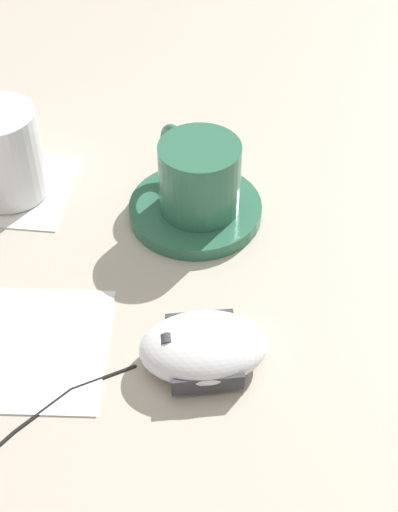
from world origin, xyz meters
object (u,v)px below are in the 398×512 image
(saucer, at_px, (195,210))
(coffee_cup, at_px, (198,176))
(drinking_glass, at_px, (3,153))
(computer_mouse, at_px, (203,347))

(saucer, distance_m, coffee_cup, 0.04)
(saucer, distance_m, drinking_glass, 0.19)
(saucer, bearing_deg, coffee_cup, 20.33)
(saucer, height_order, drinking_glass, drinking_glass)
(coffee_cup, height_order, computer_mouse, coffee_cup)
(saucer, height_order, computer_mouse, computer_mouse)
(saucer, distance_m, computer_mouse, 0.17)
(computer_mouse, relative_size, drinking_glass, 1.32)
(computer_mouse, bearing_deg, drinking_glass, 147.55)
(coffee_cup, bearing_deg, drinking_glass, -175.45)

